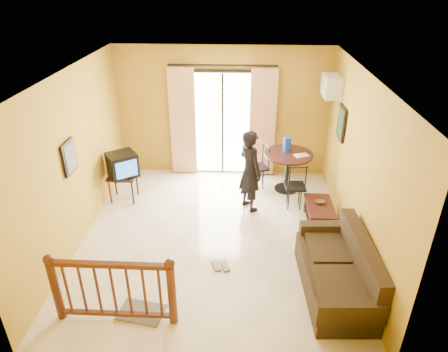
# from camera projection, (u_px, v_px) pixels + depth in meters

# --- Properties ---
(ground) EXTENTS (5.00, 5.00, 0.00)m
(ground) POSITION_uv_depth(u_px,v_px,m) (215.00, 236.00, 6.92)
(ground) COLOR beige
(ground) RESTS_ON ground
(room_shell) EXTENTS (5.00, 5.00, 5.00)m
(room_shell) POSITION_uv_depth(u_px,v_px,m) (214.00, 146.00, 6.13)
(room_shell) COLOR white
(room_shell) RESTS_ON ground
(balcony_door) EXTENTS (2.25, 0.14, 2.46)m
(balcony_door) POSITION_uv_depth(u_px,v_px,m) (223.00, 123.00, 8.52)
(balcony_door) COLOR black
(balcony_door) RESTS_ON ground
(tv_table) EXTENTS (0.53, 0.44, 0.53)m
(tv_table) POSITION_uv_depth(u_px,v_px,m) (123.00, 179.00, 7.84)
(tv_table) COLOR black
(tv_table) RESTS_ON ground
(television) EXTENTS (0.69, 0.68, 0.46)m
(television) POSITION_uv_depth(u_px,v_px,m) (122.00, 165.00, 7.69)
(television) COLOR black
(television) RESTS_ON tv_table
(picture_left) EXTENTS (0.05, 0.42, 0.52)m
(picture_left) POSITION_uv_depth(u_px,v_px,m) (69.00, 157.00, 6.13)
(picture_left) COLOR black
(picture_left) RESTS_ON room_shell
(dining_table) EXTENTS (0.99, 0.99, 0.82)m
(dining_table) POSITION_uv_depth(u_px,v_px,m) (288.00, 161.00, 8.10)
(dining_table) COLOR black
(dining_table) RESTS_ON ground
(water_jug) EXTENTS (0.16, 0.16, 0.30)m
(water_jug) POSITION_uv_depth(u_px,v_px,m) (287.00, 144.00, 8.06)
(water_jug) COLOR #133AB9
(water_jug) RESTS_ON dining_table
(serving_tray) EXTENTS (0.32, 0.27, 0.02)m
(serving_tray) POSITION_uv_depth(u_px,v_px,m) (302.00, 155.00, 7.92)
(serving_tray) COLOR beige
(serving_tray) RESTS_ON dining_table
(dining_chairs) EXTENTS (1.16, 1.24, 0.95)m
(dining_chairs) POSITION_uv_depth(u_px,v_px,m) (274.00, 196.00, 8.15)
(dining_chairs) COLOR black
(dining_chairs) RESTS_ON ground
(air_conditioner) EXTENTS (0.31, 0.60, 0.40)m
(air_conditioner) POSITION_uv_depth(u_px,v_px,m) (331.00, 86.00, 7.55)
(air_conditioner) COLOR white
(air_conditioner) RESTS_ON room_shell
(botanical_print) EXTENTS (0.05, 0.50, 0.60)m
(botanical_print) POSITION_uv_depth(u_px,v_px,m) (341.00, 123.00, 7.20)
(botanical_print) COLOR black
(botanical_print) RESTS_ON room_shell
(coffee_table) EXTENTS (0.47, 0.85, 0.38)m
(coffee_table) POSITION_uv_depth(u_px,v_px,m) (319.00, 211.00, 7.17)
(coffee_table) COLOR black
(coffee_table) RESTS_ON ground
(bowl) EXTENTS (0.20, 0.20, 0.05)m
(bowl) POSITION_uv_depth(u_px,v_px,m) (320.00, 202.00, 7.17)
(bowl) COLOR brown
(bowl) RESTS_ON coffee_table
(sofa) EXTENTS (0.94, 1.88, 0.88)m
(sofa) POSITION_uv_depth(u_px,v_px,m) (340.00, 273.00, 5.60)
(sofa) COLOR #312313
(sofa) RESTS_ON ground
(standing_person) EXTENTS (0.64, 0.69, 1.59)m
(standing_person) POSITION_uv_depth(u_px,v_px,m) (250.00, 171.00, 7.39)
(standing_person) COLOR black
(standing_person) RESTS_ON ground
(stair_balustrade) EXTENTS (1.63, 0.13, 1.04)m
(stair_balustrade) POSITION_uv_depth(u_px,v_px,m) (113.00, 287.00, 5.03)
(stair_balustrade) COLOR #471E0F
(stair_balustrade) RESTS_ON ground
(doormat) EXTENTS (0.66, 0.50, 0.02)m
(doormat) POSITION_uv_depth(u_px,v_px,m) (141.00, 312.00, 5.39)
(doormat) COLOR #625B4E
(doormat) RESTS_ON ground
(sandals) EXTENTS (0.32, 0.27, 0.03)m
(sandals) POSITION_uv_depth(u_px,v_px,m) (221.00, 266.00, 6.21)
(sandals) COLOR brown
(sandals) RESTS_ON ground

